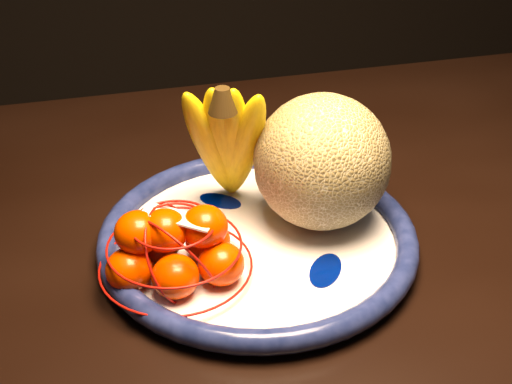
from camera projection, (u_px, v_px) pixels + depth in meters
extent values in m
cube|color=black|center=(130.00, 295.00, 0.77)|extent=(1.64, 1.04, 0.04)
cylinder|color=black|center=(481.00, 260.00, 1.46)|extent=(0.06, 0.06, 0.75)
cylinder|color=white|center=(258.00, 244.00, 0.80)|extent=(0.32, 0.32, 0.01)
torus|color=#0C153C|center=(258.00, 236.00, 0.79)|extent=(0.36, 0.36, 0.03)
cylinder|color=white|center=(258.00, 247.00, 0.80)|extent=(0.16, 0.16, 0.00)
ellipsoid|color=#000E60|center=(325.00, 270.00, 0.75)|extent=(0.11, 0.13, 0.00)
ellipsoid|color=#000E60|center=(220.00, 201.00, 0.86)|extent=(0.12, 0.11, 0.00)
ellipsoid|color=#000E60|center=(165.00, 249.00, 0.78)|extent=(0.11, 0.10, 0.00)
sphere|color=olive|center=(322.00, 162.00, 0.79)|extent=(0.15, 0.15, 0.15)
ellipsoid|color=yellow|center=(211.00, 140.00, 0.80)|extent=(0.10, 0.10, 0.18)
ellipsoid|color=yellow|center=(223.00, 139.00, 0.80)|extent=(0.08, 0.10, 0.18)
ellipsoid|color=yellow|center=(232.00, 139.00, 0.80)|extent=(0.05, 0.10, 0.18)
ellipsoid|color=yellow|center=(244.00, 141.00, 0.80)|extent=(0.06, 0.11, 0.18)
cone|color=black|center=(226.00, 74.00, 0.76)|extent=(0.03, 0.03, 0.03)
ellipsoid|color=#FF3C00|center=(129.00, 270.00, 0.72)|extent=(0.05, 0.05, 0.04)
ellipsoid|color=#FF3C00|center=(175.00, 276.00, 0.71)|extent=(0.05, 0.05, 0.04)
ellipsoid|color=#FF3C00|center=(221.00, 264.00, 0.72)|extent=(0.05, 0.05, 0.04)
ellipsoid|color=#FF3C00|center=(158.00, 242.00, 0.75)|extent=(0.05, 0.05, 0.04)
ellipsoid|color=#FF3C00|center=(208.00, 240.00, 0.76)|extent=(0.05, 0.05, 0.04)
ellipsoid|color=#FF3C00|center=(165.00, 231.00, 0.71)|extent=(0.05, 0.05, 0.04)
ellipsoid|color=#FF3C00|center=(205.00, 226.00, 0.72)|extent=(0.05, 0.05, 0.04)
ellipsoid|color=#FF3C00|center=(138.00, 232.00, 0.71)|extent=(0.05, 0.05, 0.04)
torus|color=#AB0E07|center=(176.00, 265.00, 0.74)|extent=(0.19, 0.19, 0.00)
torus|color=#AB0E07|center=(174.00, 245.00, 0.72)|extent=(0.17, 0.17, 0.00)
torus|color=#AB0E07|center=(173.00, 224.00, 0.71)|extent=(0.10, 0.10, 0.00)
torus|color=#AB0E07|center=(175.00, 254.00, 0.73)|extent=(0.11, 0.06, 0.10)
torus|color=#AB0E07|center=(175.00, 254.00, 0.73)|extent=(0.09, 0.12, 0.10)
torus|color=#AB0E07|center=(175.00, 254.00, 0.73)|extent=(0.10, 0.11, 0.10)
cube|color=white|center=(178.00, 217.00, 0.71)|extent=(0.08, 0.06, 0.01)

